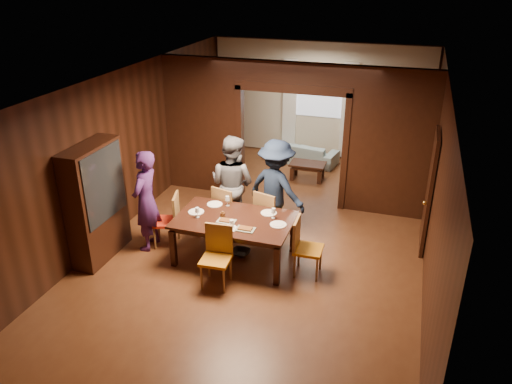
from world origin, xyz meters
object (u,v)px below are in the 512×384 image
(sofa, at_px, (302,152))
(chair_far_r, at_px, (270,214))
(hutch, at_px, (96,203))
(chair_left, at_px, (166,220))
(person_purple, at_px, (146,201))
(coffee_table, at_px, (307,171))
(chair_right, at_px, (308,248))
(person_navy, at_px, (276,188))
(chair_near, at_px, (216,258))
(dining_table, at_px, (235,239))
(person_grey, at_px, (232,184))
(chair_far_l, at_px, (229,209))

(sofa, bearing_deg, chair_far_r, 103.65)
(hutch, bearing_deg, chair_left, 36.61)
(person_purple, height_order, coffee_table, person_purple)
(person_purple, bearing_deg, chair_right, 88.35)
(person_purple, distance_m, person_navy, 2.31)
(sofa, relative_size, chair_right, 1.80)
(chair_right, height_order, hutch, hutch)
(person_navy, height_order, coffee_table, person_navy)
(coffee_table, bearing_deg, hutch, -121.51)
(coffee_table, distance_m, chair_far_r, 2.90)
(person_purple, xyz_separation_m, sofa, (1.64, 4.86, -0.64))
(person_navy, relative_size, chair_near, 1.87)
(hutch, bearing_deg, dining_table, 14.89)
(sofa, height_order, hutch, hutch)
(coffee_table, height_order, chair_near, chair_near)
(sofa, height_order, chair_left, chair_left)
(dining_table, xyz_separation_m, hutch, (-2.21, -0.59, 0.62))
(chair_left, bearing_deg, person_navy, 103.90)
(chair_far_r, bearing_deg, person_navy, -83.67)
(person_purple, height_order, chair_far_r, person_purple)
(dining_table, relative_size, hutch, 0.97)
(sofa, xyz_separation_m, hutch, (-2.28, -5.35, 0.75))
(chair_right, bearing_deg, person_grey, 55.99)
(person_purple, bearing_deg, coffee_table, 150.33)
(sofa, height_order, chair_right, chair_right)
(person_grey, distance_m, chair_right, 2.02)
(person_purple, height_order, chair_right, person_purple)
(chair_near, bearing_deg, person_navy, 73.37)
(person_navy, relative_size, chair_far_l, 1.87)
(coffee_table, height_order, chair_far_r, chair_far_r)
(chair_near, bearing_deg, chair_far_l, 99.77)
(person_grey, height_order, sofa, person_grey)
(chair_far_l, bearing_deg, sofa, -81.38)
(chair_near, bearing_deg, chair_left, 141.98)
(person_purple, height_order, chair_far_l, person_purple)
(coffee_table, distance_m, chair_far_l, 3.06)
(dining_table, bearing_deg, chair_left, 176.76)
(person_grey, height_order, chair_far_l, person_grey)
(person_purple, distance_m, chair_left, 0.51)
(person_navy, distance_m, sofa, 3.75)
(person_purple, distance_m, hutch, 0.81)
(chair_near, distance_m, hutch, 2.26)
(sofa, distance_m, chair_far_l, 4.00)
(chair_right, bearing_deg, chair_far_l, 60.81)
(person_navy, distance_m, chair_far_l, 0.96)
(dining_table, bearing_deg, chair_far_r, 65.96)
(chair_far_l, bearing_deg, person_grey, -78.29)
(chair_left, height_order, chair_far_l, same)
(dining_table, bearing_deg, sofa, 89.08)
(chair_far_l, relative_size, chair_near, 1.00)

